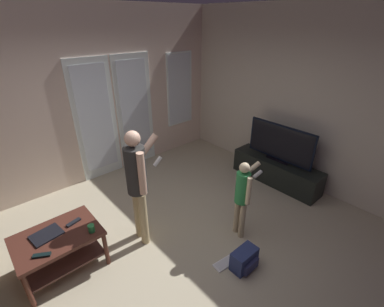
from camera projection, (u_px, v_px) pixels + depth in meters
name	position (u px, v px, depth m)	size (l,w,h in m)	color
ground_plane	(165.00, 250.00, 3.42)	(5.64, 4.68, 0.02)	#B5A98C
wall_back_with_doors	(82.00, 102.00, 4.37)	(5.64, 0.09, 2.92)	beige
wall_right_plain	(297.00, 99.00, 4.41)	(0.06, 4.68, 2.89)	beige
coffee_table	(59.00, 244.00, 3.02)	(0.89, 0.64, 0.50)	#49231A
tv_stand	(276.00, 171.00, 4.74)	(0.41, 1.58, 0.43)	black
flat_screen_tv	(280.00, 143.00, 4.50)	(0.08, 1.19, 0.65)	black
person_adult	(138.00, 179.00, 3.19)	(0.58, 0.42, 1.55)	tan
person_child	(243.00, 193.00, 3.38)	(0.51, 0.29, 1.10)	tan
backpack	(245.00, 259.00, 3.12)	(0.32, 0.22, 0.25)	navy
loose_keyboard	(230.00, 260.00, 3.25)	(0.45, 0.18, 0.02)	white
laptop_closed	(46.00, 235.00, 2.95)	(0.31, 0.24, 0.02)	black
cup_near_edge	(91.00, 228.00, 2.99)	(0.07, 0.07, 0.09)	#2B8543
tv_remote_black	(74.00, 222.00, 3.12)	(0.17, 0.05, 0.02)	black
dvd_remote_slim	(42.00, 255.00, 2.69)	(0.17, 0.05, 0.02)	black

